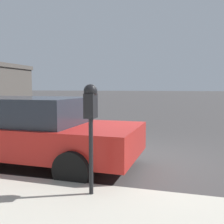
% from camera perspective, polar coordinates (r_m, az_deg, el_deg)
% --- Properties ---
extents(ground_plane, '(220.00, 220.00, 0.00)m').
position_cam_1_polar(ground_plane, '(6.27, 5.08, -10.02)').
color(ground_plane, '#3D3A3A').
extents(parking_meter, '(0.21, 0.19, 1.55)m').
position_cam_1_polar(parking_meter, '(3.61, -4.66, 0.30)').
color(parking_meter, black).
rests_on(parking_meter, sidewalk).
extents(car_red, '(2.22, 4.65, 1.45)m').
position_cam_1_polar(car_red, '(5.86, -17.78, -3.65)').
color(car_red, '#B21E19').
rests_on(car_red, ground_plane).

